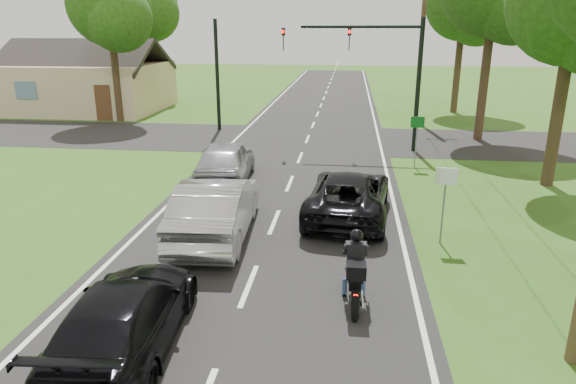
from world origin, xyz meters
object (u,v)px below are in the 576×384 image
(dark_suv, at_px, (349,194))
(traffic_signal, at_px, (378,61))
(dark_car_behind, at_px, (125,316))
(sign_green, at_px, (417,129))
(silver_suv, at_px, (225,161))
(sign_white, at_px, (446,187))
(utility_pole_far, at_px, (422,36))
(silver_sedan, at_px, (216,208))
(motorcycle_rider, at_px, (355,275))

(dark_suv, distance_m, traffic_signal, 9.86)
(dark_car_behind, xyz_separation_m, sign_green, (6.64, 13.57, 0.93))
(silver_suv, height_order, sign_white, sign_white)
(sign_white, relative_size, sign_green, 1.00)
(sign_white, bearing_deg, utility_pole_far, 85.49)
(dark_suv, height_order, sign_white, sign_white)
(silver_sedan, distance_m, sign_green, 10.43)
(utility_pole_far, bearing_deg, silver_suv, -121.57)
(motorcycle_rider, distance_m, sign_white, 4.29)
(sign_white, bearing_deg, silver_suv, 145.02)
(dark_suv, relative_size, traffic_signal, 0.79)
(sign_white, height_order, sign_green, same)
(silver_suv, xyz_separation_m, traffic_signal, (5.76, 6.03, 3.33))
(sign_white, bearing_deg, dark_suv, 143.67)
(dark_car_behind, xyz_separation_m, sign_white, (6.44, 5.57, 0.93))
(silver_sedan, xyz_separation_m, traffic_signal, (4.77, 11.28, 3.29))
(silver_suv, relative_size, sign_green, 2.21)
(motorcycle_rider, height_order, sign_white, sign_white)
(motorcycle_rider, bearing_deg, utility_pole_far, 79.07)
(utility_pole_far, xyz_separation_m, sign_white, (-1.50, -19.02, -3.49))
(silver_sedan, bearing_deg, dark_car_behind, 83.22)
(utility_pole_far, distance_m, sign_green, 11.63)
(traffic_signal, distance_m, sign_green, 4.24)
(dark_suv, height_order, traffic_signal, traffic_signal)
(motorcycle_rider, distance_m, dark_suv, 5.32)
(dark_car_behind, distance_m, traffic_signal, 17.69)
(traffic_signal, bearing_deg, sign_green, -62.62)
(silver_sedan, distance_m, sign_white, 6.18)
(utility_pole_far, bearing_deg, sign_green, -96.73)
(dark_suv, height_order, silver_suv, silver_suv)
(motorcycle_rider, height_order, sign_green, sign_green)
(motorcycle_rider, bearing_deg, dark_car_behind, -154.31)
(traffic_signal, xyz_separation_m, sign_green, (1.56, -3.02, -2.54))
(utility_pole_far, xyz_separation_m, sign_green, (-1.30, -11.02, -3.49))
(dark_suv, bearing_deg, dark_car_behind, 66.93)
(silver_sedan, height_order, silver_suv, silver_sedan)
(traffic_signal, bearing_deg, utility_pole_far, 70.32)
(utility_pole_far, bearing_deg, traffic_signal, -109.68)
(motorcycle_rider, relative_size, dark_car_behind, 0.43)
(dark_car_behind, relative_size, utility_pole_far, 0.45)
(silver_sedan, xyz_separation_m, sign_white, (6.13, 0.26, 0.75))
(dark_car_behind, distance_m, sign_white, 8.56)
(motorcycle_rider, bearing_deg, dark_suv, 90.55)
(traffic_signal, relative_size, utility_pole_far, 0.64)
(dark_suv, bearing_deg, silver_suv, -29.31)
(sign_white, bearing_deg, motorcycle_rider, -123.84)
(silver_sedan, bearing_deg, silver_suv, -82.66)
(dark_suv, bearing_deg, sign_white, 148.59)
(silver_sedan, bearing_deg, utility_pole_far, -115.01)
(dark_car_behind, bearing_deg, silver_sedan, -97.61)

